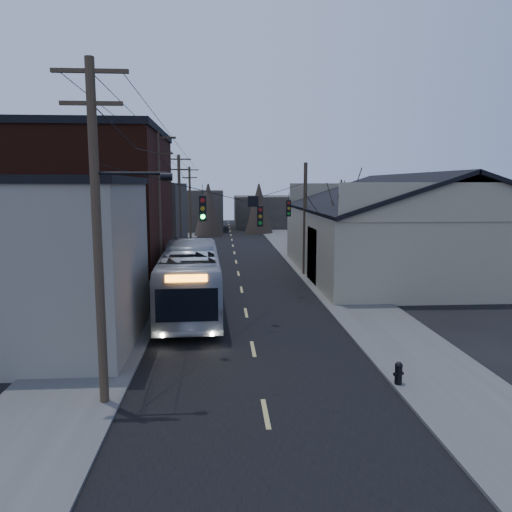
# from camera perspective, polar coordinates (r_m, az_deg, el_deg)

# --- Properties ---
(ground) EXTENTS (160.00, 160.00, 0.00)m
(ground) POSITION_cam_1_polar(r_m,az_deg,el_deg) (14.04, 1.89, -21.15)
(ground) COLOR black
(ground) RESTS_ON ground
(road_surface) EXTENTS (9.00, 110.00, 0.02)m
(road_surface) POSITION_cam_1_polar(r_m,az_deg,el_deg) (42.75, -2.21, -1.09)
(road_surface) COLOR black
(road_surface) RESTS_ON ground
(sidewalk_left) EXTENTS (4.00, 110.00, 0.12)m
(sidewalk_left) POSITION_cam_1_polar(r_m,az_deg,el_deg) (43.04, -10.90, -1.10)
(sidewalk_left) COLOR #474744
(sidewalk_left) RESTS_ON ground
(sidewalk_right) EXTENTS (4.00, 110.00, 0.12)m
(sidewalk_right) POSITION_cam_1_polar(r_m,az_deg,el_deg) (43.42, 6.39, -0.92)
(sidewalk_right) COLOR #474744
(sidewalk_right) RESTS_ON ground
(building_clapboard) EXTENTS (8.00, 8.00, 7.00)m
(building_clapboard) POSITION_cam_1_polar(r_m,az_deg,el_deg) (22.79, -23.74, -1.04)
(building_clapboard) COLOR #6D665B
(building_clapboard) RESTS_ON ground
(building_brick) EXTENTS (10.00, 12.00, 10.00)m
(building_brick) POSITION_cam_1_polar(r_m,az_deg,el_deg) (33.39, -19.17, 4.50)
(building_brick) COLOR black
(building_brick) RESTS_ON ground
(building_left_far) EXTENTS (9.00, 14.00, 7.00)m
(building_left_far) POSITION_cam_1_polar(r_m,az_deg,el_deg) (48.99, -13.66, 3.98)
(building_left_far) COLOR #322D28
(building_left_far) RESTS_ON ground
(warehouse) EXTENTS (16.16, 20.60, 7.73)m
(warehouse) POSITION_cam_1_polar(r_m,az_deg,el_deg) (40.04, 16.95, 1.82)
(warehouse) COLOR gray
(warehouse) RESTS_ON ground
(building_far_left) EXTENTS (10.00, 12.00, 6.00)m
(building_far_left) POSITION_cam_1_polar(r_m,az_deg,el_deg) (77.42, -7.50, 5.22)
(building_far_left) COLOR #322D28
(building_far_left) RESTS_ON ground
(building_far_right) EXTENTS (12.00, 14.00, 5.00)m
(building_far_right) POSITION_cam_1_polar(r_m,az_deg,el_deg) (82.71, 1.78, 5.12)
(building_far_right) COLOR #322D28
(building_far_right) RESTS_ON ground
(bare_tree) EXTENTS (0.40, 0.40, 7.20)m
(bare_tree) POSITION_cam_1_polar(r_m,az_deg,el_deg) (33.26, 9.58, 2.40)
(bare_tree) COLOR black
(bare_tree) RESTS_ON ground
(utility_lines) EXTENTS (11.24, 45.28, 10.50)m
(utility_lines) POSITION_cam_1_polar(r_m,az_deg,el_deg) (36.41, -6.89, 5.08)
(utility_lines) COLOR #382B1E
(utility_lines) RESTS_ON ground
(bus) EXTENTS (3.51, 13.06, 3.61)m
(bus) POSITION_cam_1_polar(r_m,az_deg,el_deg) (27.46, -7.51, -2.55)
(bus) COLOR #A8ADB4
(bus) RESTS_ON ground
(parked_car) EXTENTS (1.69, 3.90, 1.25)m
(parked_car) POSITION_cam_1_polar(r_m,az_deg,el_deg) (40.46, -7.47, -0.79)
(parked_car) COLOR #B3B5BC
(parked_car) RESTS_ON ground
(fire_hydrant) EXTENTS (0.38, 0.27, 0.78)m
(fire_hydrant) POSITION_cam_1_polar(r_m,az_deg,el_deg) (18.11, 15.98, -12.64)
(fire_hydrant) COLOR black
(fire_hydrant) RESTS_ON sidewalk_right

